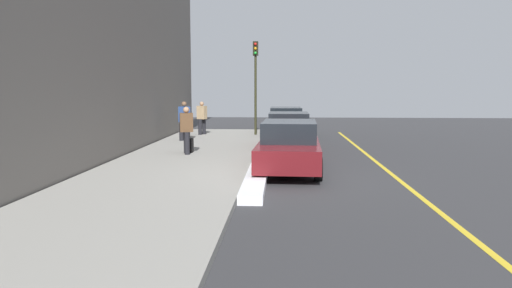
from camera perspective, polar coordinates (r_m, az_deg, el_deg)
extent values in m
plane|color=#333335|center=(13.92, 3.16, -3.81)|extent=(56.00, 56.00, 0.00)
cube|color=gray|center=(14.29, -10.21, -3.33)|extent=(28.00, 4.60, 0.15)
cube|color=gold|center=(14.28, 16.13, -3.78)|extent=(28.00, 0.14, 0.01)
cube|color=white|center=(13.89, 0.27, -3.36)|extent=(7.07, 0.56, 0.22)
cylinder|color=black|center=(23.92, 5.60, 1.31)|extent=(0.64, 0.23, 0.64)
cylinder|color=black|center=(23.88, 1.57, 1.33)|extent=(0.64, 0.23, 0.64)
cylinder|color=black|center=(26.68, 5.28, 1.86)|extent=(0.64, 0.23, 0.64)
cylinder|color=black|center=(26.66, 1.67, 1.88)|extent=(0.64, 0.23, 0.64)
cube|color=black|center=(25.25, 3.53, 2.23)|extent=(4.51, 1.86, 0.64)
cube|color=black|center=(25.43, 3.54, 3.66)|extent=(2.35, 1.63, 0.60)
cylinder|color=black|center=(18.62, 6.46, -0.20)|extent=(0.64, 0.22, 0.64)
cylinder|color=black|center=(18.61, 1.29, -0.16)|extent=(0.64, 0.22, 0.64)
cylinder|color=black|center=(21.16, 6.12, 0.62)|extent=(0.64, 0.22, 0.64)
cylinder|color=black|center=(21.15, 1.57, 0.65)|extent=(0.64, 0.22, 0.64)
cube|color=maroon|center=(19.84, 3.87, 1.03)|extent=(4.14, 1.83, 0.64)
cube|color=black|center=(20.00, 3.88, 2.86)|extent=(2.15, 1.61, 0.60)
cylinder|color=black|center=(13.26, 7.37, -2.97)|extent=(0.65, 0.24, 0.64)
cylinder|color=black|center=(13.31, 0.12, -2.88)|extent=(0.65, 0.24, 0.64)
cylinder|color=black|center=(16.13, 7.03, -1.26)|extent=(0.65, 0.24, 0.64)
cylinder|color=black|center=(16.16, 1.07, -1.20)|extent=(0.65, 0.24, 0.64)
cube|color=maroon|center=(14.65, 3.92, -0.95)|extent=(4.74, 1.98, 0.64)
cube|color=black|center=(14.82, 3.96, 1.55)|extent=(2.49, 1.69, 0.60)
cylinder|color=black|center=(25.08, -6.14, 2.07)|extent=(0.18, 0.18, 0.79)
cylinder|color=black|center=(24.77, -6.61, 2.00)|extent=(0.18, 0.18, 0.79)
cube|color=tan|center=(24.88, -6.40, 3.71)|extent=(0.45, 0.53, 0.67)
sphere|color=tan|center=(24.86, -6.41, 4.74)|extent=(0.22, 0.22, 0.22)
cylinder|color=black|center=(17.43, -8.12, 0.07)|extent=(0.19, 0.19, 0.80)
cylinder|color=black|center=(17.80, -8.21, 0.20)|extent=(0.19, 0.19, 0.80)
cube|color=brown|center=(17.55, -8.20, 2.54)|extent=(0.40, 0.52, 0.68)
sphere|color=tan|center=(17.52, -8.23, 4.01)|extent=(0.22, 0.22, 0.22)
cylinder|color=black|center=(22.09, -8.78, 1.47)|extent=(0.19, 0.19, 0.83)
cylinder|color=black|center=(22.35, -8.05, 1.54)|extent=(0.19, 0.19, 0.83)
cube|color=#335193|center=(22.17, -8.44, 3.48)|extent=(0.52, 0.56, 0.71)
sphere|color=brown|center=(22.15, -8.46, 4.68)|extent=(0.23, 0.23, 0.23)
cylinder|color=#2D2D19|center=(24.56, -0.05, 5.73)|extent=(0.12, 0.12, 3.98)
cube|color=black|center=(24.63, -0.05, 11.18)|extent=(0.26, 0.26, 0.70)
sphere|color=red|center=(24.50, -0.07, 11.70)|extent=(0.14, 0.14, 0.14)
sphere|color=orange|center=(24.48, -0.07, 11.18)|extent=(0.14, 0.14, 0.14)
sphere|color=green|center=(24.47, -0.07, 10.67)|extent=(0.14, 0.14, 0.14)
cube|color=black|center=(18.03, -7.79, -0.15)|extent=(0.34, 0.22, 0.52)
cylinder|color=#4C4C4C|center=(17.98, -7.81, 1.24)|extent=(0.03, 0.03, 0.36)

